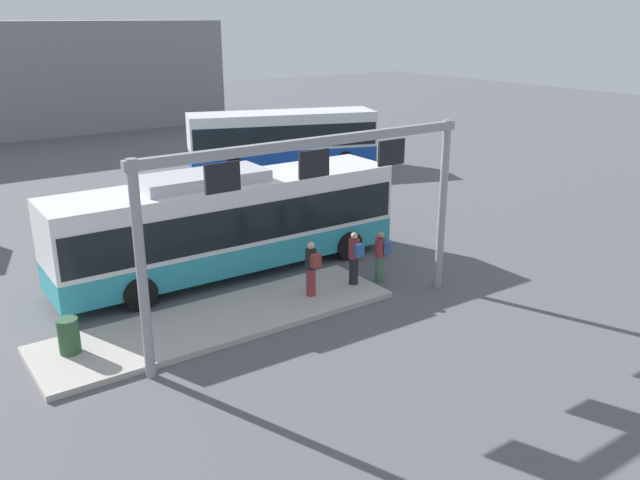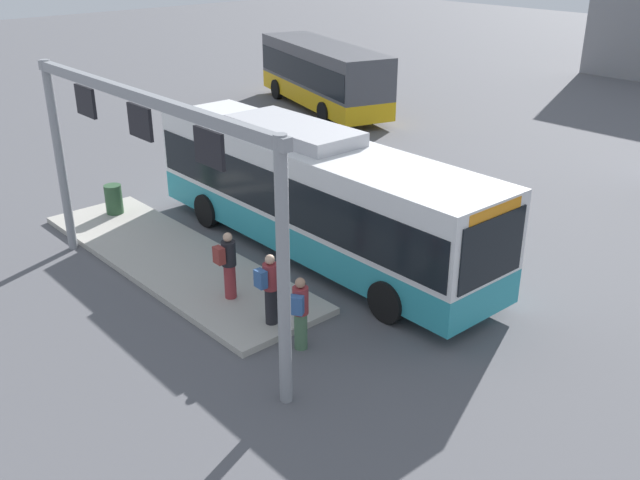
{
  "view_description": "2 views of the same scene",
  "coord_description": "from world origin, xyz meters",
  "px_view_note": "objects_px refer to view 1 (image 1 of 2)",
  "views": [
    {
      "loc": [
        -9.32,
        -18.32,
        8.04
      ],
      "look_at": [
        2.36,
        -1.74,
        1.13
      ],
      "focal_mm": 36.97,
      "sensor_mm": 36.0,
      "label": 1
    },
    {
      "loc": [
        13.35,
        -11.82,
        8.26
      ],
      "look_at": [
        2.43,
        -1.98,
        1.74
      ],
      "focal_mm": 39.83,
      "sensor_mm": 36.0,
      "label": 2
    }
  ],
  "objects_px": {
    "person_waiting_mid": "(312,268)",
    "person_boarding": "(381,255)",
    "person_waiting_near": "(354,257)",
    "bus_main": "(229,219)",
    "bus_background_left": "(282,136)",
    "trash_bin": "(69,336)"
  },
  "relations": [
    {
      "from": "person_waiting_near",
      "to": "trash_bin",
      "type": "bearing_deg",
      "value": 87.6
    },
    {
      "from": "bus_background_left",
      "to": "trash_bin",
      "type": "xyz_separation_m",
      "value": [
        -15.75,
        -15.25,
        -1.17
      ]
    },
    {
      "from": "person_waiting_mid",
      "to": "person_boarding",
      "type": "bearing_deg",
      "value": -89.36
    },
    {
      "from": "bus_main",
      "to": "bus_background_left",
      "type": "relative_size",
      "value": 1.11
    },
    {
      "from": "bus_main",
      "to": "person_waiting_near",
      "type": "bearing_deg",
      "value": -53.9
    },
    {
      "from": "bus_main",
      "to": "person_waiting_near",
      "type": "xyz_separation_m",
      "value": [
        2.44,
        -3.47,
        -0.76
      ]
    },
    {
      "from": "person_boarding",
      "to": "person_waiting_mid",
      "type": "bearing_deg",
      "value": 57.0
    },
    {
      "from": "bus_main",
      "to": "bus_background_left",
      "type": "xyz_separation_m",
      "value": [
        9.76,
        12.35,
        -0.03
      ]
    },
    {
      "from": "person_waiting_near",
      "to": "person_waiting_mid",
      "type": "relative_size",
      "value": 1.0
    },
    {
      "from": "bus_main",
      "to": "person_boarding",
      "type": "xyz_separation_m",
      "value": [
        3.49,
        -3.49,
        -0.92
      ]
    },
    {
      "from": "trash_bin",
      "to": "bus_main",
      "type": "bearing_deg",
      "value": 25.82
    },
    {
      "from": "bus_background_left",
      "to": "person_waiting_mid",
      "type": "distance_m",
      "value": 18.15
    },
    {
      "from": "bus_background_left",
      "to": "person_waiting_near",
      "type": "bearing_deg",
      "value": -95.12
    },
    {
      "from": "person_waiting_near",
      "to": "person_waiting_mid",
      "type": "bearing_deg",
      "value": 90.89
    },
    {
      "from": "bus_background_left",
      "to": "person_waiting_near",
      "type": "height_order",
      "value": "bus_background_left"
    },
    {
      "from": "person_waiting_mid",
      "to": "bus_main",
      "type": "bearing_deg",
      "value": 15.36
    },
    {
      "from": "bus_background_left",
      "to": "person_boarding",
      "type": "relative_size",
      "value": 6.23
    },
    {
      "from": "bus_background_left",
      "to": "trash_bin",
      "type": "bearing_deg",
      "value": -116.23
    },
    {
      "from": "person_waiting_near",
      "to": "bus_main",
      "type": "bearing_deg",
      "value": 36.58
    },
    {
      "from": "bus_main",
      "to": "trash_bin",
      "type": "bearing_deg",
      "value": -153.2
    },
    {
      "from": "bus_background_left",
      "to": "person_boarding",
      "type": "height_order",
      "value": "bus_background_left"
    },
    {
      "from": "bus_main",
      "to": "person_boarding",
      "type": "height_order",
      "value": "bus_main"
    }
  ]
}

